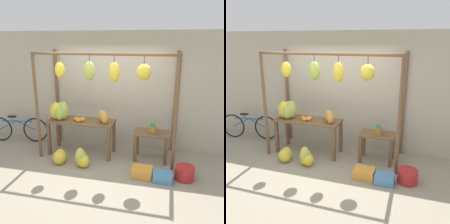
{
  "view_description": "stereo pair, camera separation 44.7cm",
  "coord_description": "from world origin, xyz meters",
  "views": [
    {
      "loc": [
        1.36,
        -4.31,
        2.6
      ],
      "look_at": [
        0.12,
        0.81,
        1.06
      ],
      "focal_mm": 40.0,
      "sensor_mm": 36.0,
      "label": 1
    },
    {
      "loc": [
        1.79,
        -4.18,
        2.6
      ],
      "look_at": [
        0.12,
        0.81,
        1.06
      ],
      "focal_mm": 40.0,
      "sensor_mm": 36.0,
      "label": 2
    }
  ],
  "objects": [
    {
      "name": "display_table_side",
      "position": [
        1.0,
        0.86,
        0.48
      ],
      "size": [
        0.75,
        0.49,
        0.65
      ],
      "color": "brown",
      "rests_on": "ground_plane"
    },
    {
      "name": "fruit_crate_purple",
      "position": [
        1.31,
        0.0,
        0.09
      ],
      "size": [
        0.36,
        0.27,
        0.18
      ],
      "color": "#4C84B2",
      "rests_on": "ground_plane"
    },
    {
      "name": "banana_pile_ground_left",
      "position": [
        -0.9,
        0.22,
        0.15
      ],
      "size": [
        0.34,
        0.41,
        0.3
      ],
      "color": "gold",
      "rests_on": "ground_plane"
    },
    {
      "name": "papaya_pile",
      "position": [
        -0.06,
        0.76,
        0.95
      ],
      "size": [
        0.3,
        0.35,
        0.28
      ],
      "color": "gold",
      "rests_on": "display_table_main"
    },
    {
      "name": "pineapple_cluster",
      "position": [
        1.01,
        0.8,
        0.75
      ],
      "size": [
        0.2,
        0.17,
        0.26
      ],
      "color": "#B27F38",
      "rests_on": "display_table_side"
    },
    {
      "name": "parked_bicycle",
      "position": [
        -2.5,
        1.08,
        0.34
      ],
      "size": [
        1.6,
        0.3,
        0.7
      ],
      "color": "black",
      "rests_on": "ground_plane"
    },
    {
      "name": "ground_plane",
      "position": [
        0.0,
        0.0,
        0.0
      ],
      "size": [
        20.0,
        20.0,
        0.0
      ],
      "primitive_type": "plane",
      "color": "gray"
    },
    {
      "name": "orange_pile",
      "position": [
        -0.61,
        0.74,
        0.85
      ],
      "size": [
        0.25,
        0.25,
        0.09
      ],
      "color": "orange",
      "rests_on": "display_table_main"
    },
    {
      "name": "display_table_main",
      "position": [
        -0.61,
        0.81,
        0.67
      ],
      "size": [
        1.53,
        0.59,
        0.81
      ],
      "color": "brown",
      "rests_on": "ground_plane"
    },
    {
      "name": "fruit_crate_white",
      "position": [
        0.91,
        0.07,
        0.1
      ],
      "size": [
        0.4,
        0.3,
        0.2
      ],
      "color": "orange",
      "rests_on": "ground_plane"
    },
    {
      "name": "shop_wall_back",
      "position": [
        0.0,
        1.5,
        1.4
      ],
      "size": [
        8.0,
        0.08,
        2.8
      ],
      "color": "#B2A893",
      "rests_on": "ground_plane"
    },
    {
      "name": "banana_pile_ground_right",
      "position": [
        -0.38,
        0.17,
        0.18
      ],
      "size": [
        0.39,
        0.36,
        0.43
      ],
      "color": "yellow",
      "rests_on": "ground_plane"
    },
    {
      "name": "banana_pile_on_table",
      "position": [
        -1.1,
        0.75,
        1.01
      ],
      "size": [
        0.48,
        0.44,
        0.42
      ],
      "color": "#9EB247",
      "rests_on": "display_table_main"
    },
    {
      "name": "blue_bucket",
      "position": [
        1.71,
        0.18,
        0.13
      ],
      "size": [
        0.38,
        0.38,
        0.25
      ],
      "color": "#AD2323",
      "rests_on": "ground_plane"
    },
    {
      "name": "stall_awning",
      "position": [
        0.06,
        0.6,
        1.72
      ],
      "size": [
        3.02,
        1.16,
        2.36
      ],
      "color": "brown",
      "rests_on": "ground_plane"
    }
  ]
}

